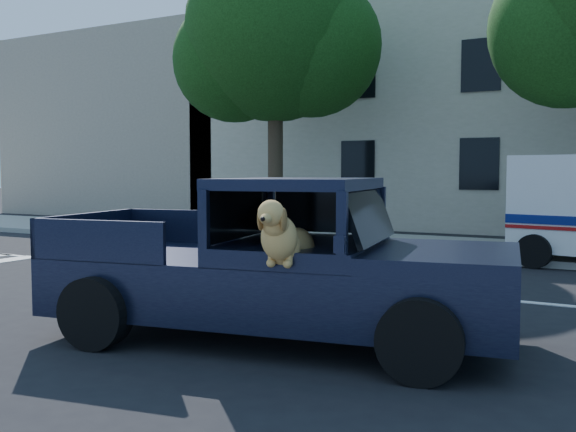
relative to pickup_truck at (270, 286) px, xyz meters
name	(u,v)px	position (x,y,z in m)	size (l,w,h in m)	color
ground	(184,321)	(-1.47, 0.27, -0.64)	(120.00, 120.00, 0.00)	black
far_sidewalk	(403,245)	(-1.47, 9.47, -0.57)	(60.00, 4.00, 0.15)	gray
lane_stripes	(410,291)	(0.53, 3.67, -0.63)	(21.60, 0.14, 0.01)	silver
street_tree_left	(277,41)	(-5.44, 9.89, 5.07)	(6.00, 5.20, 8.60)	#332619
building_main	(561,95)	(1.53, 16.77, 3.86)	(26.00, 6.00, 9.00)	beige
building_left	(142,128)	(-16.47, 16.77, 3.36)	(12.00, 6.00, 8.00)	tan
pickup_truck	(270,286)	(0.00, 0.00, 0.00)	(5.54, 2.99, 1.89)	black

